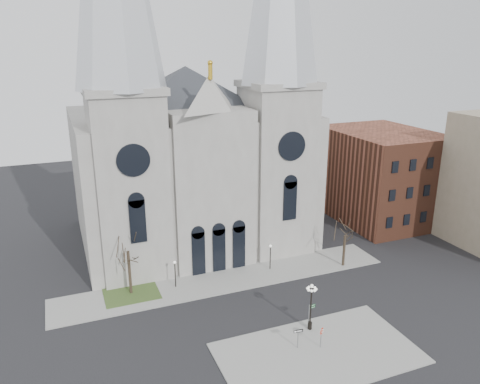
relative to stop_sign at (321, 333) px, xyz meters
name	(u,v)px	position (x,y,z in m)	size (l,w,h in m)	color
ground	(265,331)	(-3.62, 4.41, -1.69)	(160.00, 160.00, 0.00)	black
sidewalk_near	(318,353)	(-0.62, -0.59, -1.62)	(18.00, 10.00, 0.14)	gray
sidewalk_far	(226,280)	(-3.62, 15.41, -1.62)	(40.00, 6.00, 0.14)	gray
grass_patch	(131,293)	(-14.62, 16.41, -1.60)	(6.00, 5.00, 0.18)	#354D21
cathedral	(193,111)	(-3.62, 27.27, 16.79)	(33.00, 26.66, 54.00)	gray
bg_building_brick	(380,175)	(26.38, 26.41, 5.31)	(14.00, 18.00, 14.00)	brown
tree_left	(128,249)	(-14.62, 16.41, 3.90)	(3.20, 3.20, 7.50)	black
tree_right	(345,233)	(11.38, 13.41, 2.78)	(3.20, 3.20, 6.00)	black
ped_lamp_left	(175,270)	(-9.62, 15.91, 0.64)	(0.32, 0.32, 3.26)	black
ped_lamp_right	(270,253)	(2.38, 15.91, 0.64)	(0.32, 0.32, 3.26)	black
stop_sign	(321,333)	(0.00, 0.00, 0.00)	(0.76, 0.18, 2.14)	slate
globe_lamp	(311,301)	(0.54, 2.91, 1.53)	(1.25, 1.25, 4.90)	black
one_way_sign	(298,335)	(-2.00, 0.72, -0.15)	(0.90, 0.13, 2.05)	slate
street_name_sign	(310,313)	(0.73, 3.37, -0.14)	(0.76, 0.18, 2.40)	slate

